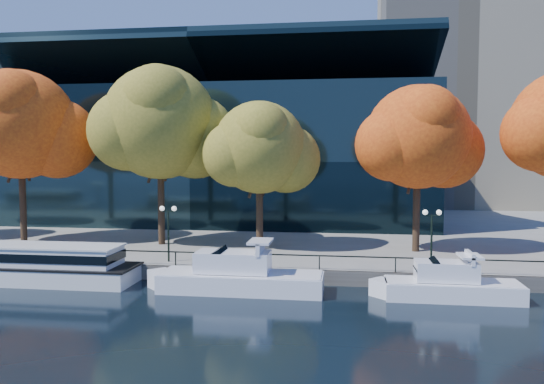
# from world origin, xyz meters

# --- Properties ---
(ground) EXTENTS (160.00, 160.00, 0.00)m
(ground) POSITION_xyz_m (0.00, 0.00, 0.00)
(ground) COLOR black
(ground) RESTS_ON ground
(promenade) EXTENTS (90.00, 67.08, 1.00)m
(promenade) POSITION_xyz_m (0.00, 36.38, 0.50)
(promenade) COLOR slate
(promenade) RESTS_ON ground
(railing) EXTENTS (88.20, 0.08, 0.99)m
(railing) POSITION_xyz_m (0.00, 3.25, 1.94)
(railing) COLOR black
(railing) RESTS_ON promenade
(convention_building) EXTENTS (50.00, 24.57, 21.43)m
(convention_building) POSITION_xyz_m (-4.00, 31.79, 8.51)
(convention_building) COLOR black
(convention_building) RESTS_ON ground
(tour_boat) EXTENTS (16.43, 3.67, 3.12)m
(tour_boat) POSITION_xyz_m (-10.15, 1.21, 1.33)
(tour_boat) COLOR silver
(tour_boat) RESTS_ON ground
(cruiser_near) EXTENTS (11.53, 2.97, 3.34)m
(cruiser_near) POSITION_xyz_m (4.71, 0.64, 1.04)
(cruiser_near) COLOR white
(cruiser_near) RESTS_ON ground
(cruiser_far) EXTENTS (8.97, 2.49, 2.93)m
(cruiser_far) POSITION_xyz_m (17.76, 0.65, 0.93)
(cruiser_far) COLOR white
(cruiser_far) RESTS_ON ground
(tree_1) EXTENTS (11.90, 9.76, 15.09)m
(tree_1) POSITION_xyz_m (-16.37, 11.09, 11.13)
(tree_1) COLOR black
(tree_1) RESTS_ON promenade
(tree_2) EXTENTS (12.08, 9.91, 15.27)m
(tree_2) POSITION_xyz_m (-3.80, 11.55, 11.23)
(tree_2) COLOR black
(tree_2) RESTS_ON promenade
(tree_3) EXTENTS (9.39, 7.70, 12.05)m
(tree_3) POSITION_xyz_m (4.90, 10.46, 9.12)
(tree_3) COLOR black
(tree_3) RESTS_ON promenade
(tree_4) EXTENTS (10.26, 8.42, 13.21)m
(tree_4) POSITION_xyz_m (17.47, 11.12, 9.92)
(tree_4) COLOR black
(tree_4) RESTS_ON promenade
(lamp_1) EXTENTS (1.26, 0.36, 4.03)m
(lamp_1) POSITION_xyz_m (-0.93, 4.50, 3.98)
(lamp_1) COLOR black
(lamp_1) RESTS_ON promenade
(lamp_2) EXTENTS (1.26, 0.36, 4.03)m
(lamp_2) POSITION_xyz_m (17.46, 4.50, 3.98)
(lamp_2) COLOR black
(lamp_2) RESTS_ON promenade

